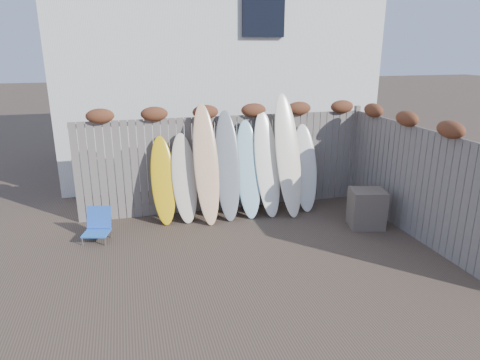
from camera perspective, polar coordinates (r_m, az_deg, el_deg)
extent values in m
plane|color=#493A2D|center=(7.16, 2.55, -10.46)|extent=(80.00, 80.00, 0.00)
cube|color=slate|center=(8.96, -2.01, 2.21)|extent=(6.00, 0.10, 2.00)
cube|color=slate|center=(10.04, 14.93, 3.58)|extent=(0.10, 0.10, 2.10)
ellipsoid|color=brown|center=(8.49, -18.17, 8.11)|extent=(0.52, 0.28, 0.28)
ellipsoid|color=brown|center=(8.49, -11.36, 8.63)|extent=(0.52, 0.28, 0.28)
ellipsoid|color=brown|center=(8.62, -4.65, 9.03)|extent=(0.52, 0.28, 0.28)
ellipsoid|color=brown|center=(8.85, 1.81, 9.30)|extent=(0.52, 0.28, 0.28)
ellipsoid|color=brown|center=(9.19, 7.87, 9.45)|extent=(0.52, 0.28, 0.28)
ellipsoid|color=brown|center=(9.62, 13.44, 9.49)|extent=(0.52, 0.28, 0.28)
cube|color=slate|center=(8.29, 22.38, -0.37)|extent=(0.10, 4.40, 2.00)
ellipsoid|color=brown|center=(7.50, 26.28, 6.06)|extent=(0.28, 0.56, 0.28)
ellipsoid|color=brown|center=(8.34, 21.38, 7.63)|extent=(0.28, 0.56, 0.28)
ellipsoid|color=brown|center=(9.24, 17.38, 8.87)|extent=(0.28, 0.56, 0.28)
cube|color=silver|center=(12.77, -4.21, 15.79)|extent=(8.00, 5.00, 6.00)
cube|color=black|center=(10.53, 3.15, 22.02)|extent=(1.00, 0.12, 1.30)
cube|color=blue|center=(8.09, -18.60, -6.72)|extent=(0.52, 0.48, 0.03)
cube|color=blue|center=(8.19, -18.29, -4.74)|extent=(0.45, 0.25, 0.40)
cylinder|color=silver|center=(8.05, -20.27, -7.66)|extent=(0.03, 0.03, 0.16)
cylinder|color=#A7A6AD|center=(8.33, -19.50, -6.72)|extent=(0.03, 0.03, 0.16)
cylinder|color=#BABBC2|center=(7.92, -17.54, -7.79)|extent=(0.03, 0.03, 0.16)
cylinder|color=#A8A8AF|center=(8.20, -16.86, -6.84)|extent=(0.03, 0.03, 0.16)
cube|color=#4A3E37|center=(8.57, 16.52, -3.66)|extent=(0.74, 0.66, 0.74)
cube|color=#382A22|center=(9.16, 18.55, 0.61)|extent=(0.08, 1.12, 1.68)
ellipsoid|color=gold|center=(8.46, -10.20, -0.07)|extent=(0.48, 0.62, 1.69)
ellipsoid|color=beige|center=(8.48, -7.43, 0.23)|extent=(0.52, 0.64, 1.73)
ellipsoid|color=#ECA97F|center=(8.35, -4.52, 2.09)|extent=(0.49, 0.81, 2.30)
ellipsoid|color=slate|center=(8.53, -1.67, 1.92)|extent=(0.55, 0.79, 2.14)
ellipsoid|color=#98D1DE|center=(8.65, 1.12, 1.43)|extent=(0.52, 0.70, 1.93)
ellipsoid|color=white|center=(8.73, 3.64, 2.13)|extent=(0.57, 0.78, 2.10)
ellipsoid|color=white|center=(8.77, 6.42, 3.29)|extent=(0.58, 0.89, 2.45)
ellipsoid|color=white|center=(9.12, 8.66, 1.61)|extent=(0.55, 0.68, 1.79)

